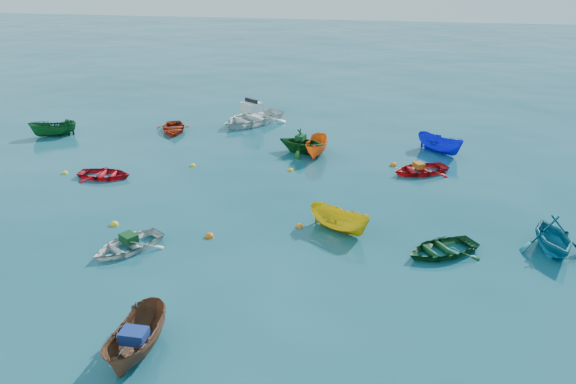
# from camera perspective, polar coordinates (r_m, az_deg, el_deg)

# --- Properties ---
(ground) EXTENTS (160.00, 160.00, 0.00)m
(ground) POSITION_cam_1_polar(r_m,az_deg,el_deg) (22.27, -2.33, -5.98)
(ground) COLOR #0B4450
(ground) RESTS_ON ground
(dinghy_white_near) EXTENTS (3.36, 3.62, 0.61)m
(dinghy_white_near) POSITION_cam_1_polar(r_m,az_deg,el_deg) (23.23, -15.95, -5.62)
(dinghy_white_near) COLOR beige
(dinghy_white_near) RESTS_ON ground
(sampan_brown_mid) EXTENTS (1.20, 3.18, 1.23)m
(sampan_brown_mid) POSITION_cam_1_polar(r_m,az_deg,el_deg) (17.67, -14.88, -15.67)
(sampan_brown_mid) COLOR brown
(sampan_brown_mid) RESTS_ON ground
(sampan_yellow_mid) EXTENTS (3.09, 2.39, 1.13)m
(sampan_yellow_mid) POSITION_cam_1_polar(r_m,az_deg,el_deg) (23.87, 5.21, -3.92)
(sampan_yellow_mid) COLOR gold
(sampan_yellow_mid) RESTS_ON ground
(dinghy_green_e) EXTENTS (3.72, 3.49, 0.63)m
(dinghy_green_e) POSITION_cam_1_polar(r_m,az_deg,el_deg) (22.85, 15.27, -6.05)
(dinghy_green_e) COLOR #0F431E
(dinghy_green_e) RESTS_ON ground
(dinghy_cyan_se) EXTENTS (2.84, 3.20, 1.54)m
(dinghy_cyan_se) POSITION_cam_1_polar(r_m,az_deg,el_deg) (24.56, 25.09, -5.40)
(dinghy_cyan_se) COLOR #166D88
(dinghy_cyan_se) RESTS_ON ground
(dinghy_red_nw) EXTENTS (2.80, 2.04, 0.57)m
(dinghy_red_nw) POSITION_cam_1_polar(r_m,az_deg,el_deg) (30.78, -18.09, 1.41)
(dinghy_red_nw) COLOR red
(dinghy_red_nw) RESTS_ON ground
(sampan_orange_n) EXTENTS (1.26, 3.02, 1.15)m
(sampan_orange_n) POSITION_cam_1_polar(r_m,az_deg,el_deg) (32.58, 2.95, 3.78)
(sampan_orange_n) COLOR orange
(sampan_orange_n) RESTS_ON ground
(dinghy_green_n) EXTENTS (3.38, 3.09, 1.51)m
(dinghy_green_n) POSITION_cam_1_polar(r_m,az_deg,el_deg) (32.97, 1.44, 4.05)
(dinghy_green_n) COLOR #104815
(dinghy_green_n) RESTS_ON ground
(dinghy_red_ne) EXTENTS (3.71, 3.36, 0.63)m
(dinghy_red_ne) POSITION_cam_1_polar(r_m,az_deg,el_deg) (30.67, 13.23, 1.89)
(dinghy_red_ne) COLOR #B90F13
(dinghy_red_ne) RESTS_ON ground
(sampan_blue_far) EXTENTS (3.07, 2.80, 1.17)m
(sampan_blue_far) POSITION_cam_1_polar(r_m,az_deg,el_deg) (34.13, 15.09, 3.91)
(sampan_blue_far) COLOR #1017D0
(sampan_blue_far) RESTS_ON ground
(dinghy_red_far) EXTENTS (3.12, 3.61, 0.63)m
(dinghy_red_far) POSITION_cam_1_polar(r_m,az_deg,el_deg) (37.63, -11.55, 6.04)
(dinghy_red_far) COLOR #A8280E
(dinghy_red_far) RESTS_ON ground
(sampan_green_far) EXTENTS (3.02, 2.17, 1.10)m
(sampan_green_far) POSITION_cam_1_polar(r_m,az_deg,el_deg) (38.89, -22.64, 5.26)
(sampan_green_far) COLOR #11491C
(sampan_green_far) RESTS_ON ground
(motorboat_white) EXTENTS (5.60, 5.95, 1.60)m
(motorboat_white) POSITION_cam_1_polar(r_m,az_deg,el_deg) (38.79, -3.69, 6.99)
(motorboat_white) COLOR white
(motorboat_white) RESTS_ON ground
(tarp_green_a) EXTENTS (0.83, 0.78, 0.32)m
(tarp_green_a) POSITION_cam_1_polar(r_m,az_deg,el_deg) (23.06, -15.87, -4.52)
(tarp_green_a) COLOR #0F3F19
(tarp_green_a) RESTS_ON dinghy_white_near
(tarp_blue_a) EXTENTS (0.75, 0.56, 0.36)m
(tarp_blue_a) POSITION_cam_1_polar(r_m,az_deg,el_deg) (17.09, -15.36, -13.90)
(tarp_blue_a) COLOR navy
(tarp_blue_a) RESTS_ON sampan_brown_mid
(tarp_green_b) EXTENTS (0.61, 0.72, 0.30)m
(tarp_green_b) POSITION_cam_1_polar(r_m,az_deg,el_deg) (32.72, 1.30, 5.57)
(tarp_green_b) COLOR #11451E
(tarp_green_b) RESTS_ON dinghy_green_n
(tarp_orange_b) EXTENTS (0.67, 0.72, 0.28)m
(tarp_orange_b) POSITION_cam_1_polar(r_m,az_deg,el_deg) (30.46, 13.15, 2.67)
(tarp_orange_b) COLOR #C66114
(tarp_orange_b) RESTS_ON dinghy_red_ne
(buoy_ye_a) EXTENTS (0.37, 0.37, 0.37)m
(buoy_ye_a) POSITION_cam_1_polar(r_m,az_deg,el_deg) (25.37, -17.22, -3.22)
(buoy_ye_a) COLOR yellow
(buoy_ye_a) RESTS_ON ground
(buoy_or_b) EXTENTS (0.31, 0.31, 0.31)m
(buoy_or_b) POSITION_cam_1_polar(r_m,az_deg,el_deg) (24.07, 1.17, -3.58)
(buoy_or_b) COLOR orange
(buoy_or_b) RESTS_ON ground
(buoy_ye_b) EXTENTS (0.31, 0.31, 0.31)m
(buoy_ye_b) POSITION_cam_1_polar(r_m,az_deg,el_deg) (32.06, -21.71, 1.76)
(buoy_ye_b) COLOR yellow
(buoy_ye_b) RESTS_ON ground
(buoy_or_c) EXTENTS (0.38, 0.38, 0.38)m
(buoy_or_c) POSITION_cam_1_polar(r_m,az_deg,el_deg) (23.49, -7.98, -4.54)
(buoy_or_c) COLOR #E85F0C
(buoy_or_c) RESTS_ON ground
(buoy_ye_c) EXTENTS (0.30, 0.30, 0.30)m
(buoy_ye_c) POSITION_cam_1_polar(r_m,az_deg,el_deg) (30.19, 0.27, 2.19)
(buoy_ye_c) COLOR yellow
(buoy_ye_c) RESTS_ON ground
(buoy_ye_d) EXTENTS (0.30, 0.30, 0.30)m
(buoy_ye_d) POSITION_cam_1_polar(r_m,az_deg,el_deg) (31.28, -9.66, 2.62)
(buoy_ye_d) COLOR yellow
(buoy_ye_d) RESTS_ON ground
(buoy_or_e) EXTENTS (0.39, 0.39, 0.39)m
(buoy_or_e) POSITION_cam_1_polar(r_m,az_deg,el_deg) (31.44, 10.65, 2.65)
(buoy_or_e) COLOR orange
(buoy_or_e) RESTS_ON ground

